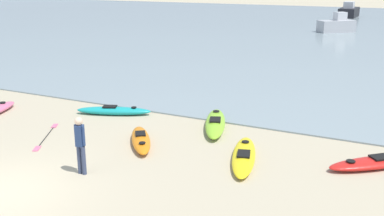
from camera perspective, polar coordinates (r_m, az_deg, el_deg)
name	(u,v)px	position (r m, az deg, el deg)	size (l,w,h in m)	color
ground_plane	(3,193)	(13.07, -22.92, -9.89)	(400.00, 400.00, 0.00)	tan
bay_water	(319,28)	(51.54, 15.80, 9.79)	(160.00, 70.00, 0.06)	gray
kayak_on_sand_0	(114,111)	(18.77, -9.91, -0.34)	(3.10, 1.70, 0.37)	teal
kayak_on_sand_1	(215,123)	(16.93, 2.98, -1.92)	(1.93, 3.47, 0.40)	#8CCC2D
kayak_on_sand_2	(141,140)	(15.38, -6.51, -4.02)	(2.06, 2.51, 0.36)	orange
kayak_on_sand_4	(375,163)	(14.59, 22.24, -6.43)	(2.82, 2.62, 0.33)	red
kayak_on_sand_5	(244,156)	(14.13, 6.61, -6.07)	(1.64, 3.39, 0.29)	yellow
person_near_foreground	(80,142)	(13.15, -14.01, -4.19)	(0.35, 0.27, 1.72)	#384260
moored_boat_2	(337,25)	(47.74, 17.89, 9.99)	(3.65, 3.47, 1.95)	#B2B2B7
moored_boat_4	(349,11)	(66.05, 19.30, 11.49)	(2.17, 5.56, 2.04)	black
loose_paddle	(46,136)	(16.82, -18.00, -3.45)	(1.48, 2.53, 0.03)	black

